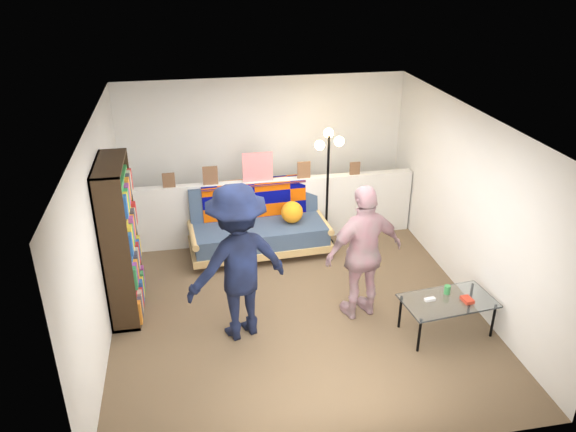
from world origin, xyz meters
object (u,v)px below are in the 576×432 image
(futon_sofa, at_px, (259,226))
(floor_lamp, at_px, (328,165))
(coffee_table, at_px, (449,302))
(bookshelf, at_px, (120,245))
(person_left, at_px, (238,263))
(person_right, at_px, (364,253))

(futon_sofa, xyz_separation_m, floor_lamp, (1.04, 0.06, 0.87))
(coffee_table, distance_m, floor_lamp, 2.73)
(bookshelf, bearing_deg, person_left, -28.05)
(bookshelf, xyz_separation_m, person_right, (2.86, -0.61, -0.06))
(bookshelf, bearing_deg, coffee_table, -17.31)
(coffee_table, height_order, person_left, person_left)
(futon_sofa, bearing_deg, bookshelf, -146.32)
(bookshelf, bearing_deg, futon_sofa, 33.68)
(futon_sofa, height_order, bookshelf, bookshelf)
(floor_lamp, bearing_deg, bookshelf, -155.99)
(floor_lamp, distance_m, person_right, 1.95)
(coffee_table, distance_m, person_right, 1.13)
(coffee_table, bearing_deg, person_right, 147.85)
(coffee_table, bearing_deg, bookshelf, 162.69)
(futon_sofa, bearing_deg, floor_lamp, 3.10)
(futon_sofa, relative_size, bookshelf, 1.07)
(person_left, bearing_deg, person_right, 163.80)
(bookshelf, bearing_deg, person_right, -12.09)
(futon_sofa, height_order, coffee_table, futon_sofa)
(futon_sofa, xyz_separation_m, coffee_table, (1.89, -2.40, 0.01))
(futon_sofa, bearing_deg, coffee_table, -51.75)
(bookshelf, distance_m, person_right, 2.92)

